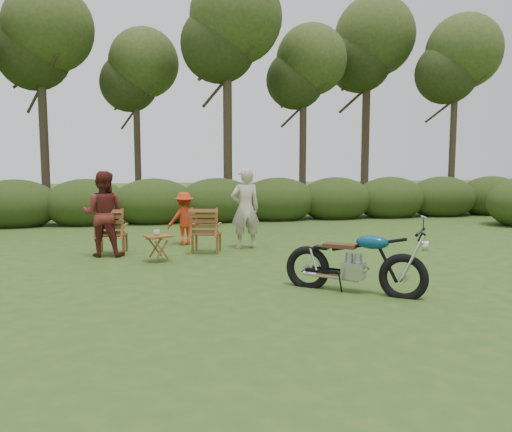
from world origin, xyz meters
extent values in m
plane|color=#2A4B19|center=(0.00, 0.00, 0.00)|extent=(80.00, 80.00, 0.00)
cylinder|color=#33281C|center=(-5.50, 11.10, 3.60)|extent=(0.28, 0.28, 7.20)
sphere|color=#2C3E17|center=(-5.50, 11.10, 5.84)|extent=(2.88, 2.88, 2.88)
cylinder|color=#33281C|center=(-2.50, 12.20, 3.15)|extent=(0.24, 0.24, 6.30)
sphere|color=#2C3E17|center=(-2.50, 12.20, 5.11)|extent=(2.52, 2.52, 2.52)
cylinder|color=#33281C|center=(0.50, 10.00, 3.83)|extent=(0.30, 0.30, 7.65)
sphere|color=#2C3E17|center=(0.50, 10.00, 6.21)|extent=(3.06, 3.06, 3.06)
cylinder|color=#33281C|center=(3.50, 11.10, 3.24)|extent=(0.26, 0.26, 6.48)
sphere|color=#2C3E17|center=(3.50, 11.10, 5.26)|extent=(2.59, 2.59, 2.59)
cylinder|color=#33281C|center=(6.50, 12.20, 3.96)|extent=(0.32, 0.32, 7.92)
sphere|color=#2C3E17|center=(6.50, 12.20, 6.42)|extent=(3.17, 3.17, 3.17)
cylinder|color=#33281C|center=(9.00, 10.00, 3.42)|extent=(0.24, 0.24, 6.84)
sphere|color=#2C3E17|center=(9.00, 10.00, 5.55)|extent=(2.74, 2.74, 2.74)
ellipsoid|color=#223814|center=(-6.00, 9.00, 0.63)|extent=(2.52, 1.68, 1.51)
ellipsoid|color=#223814|center=(-4.00, 9.00, 0.63)|extent=(2.52, 1.68, 1.51)
ellipsoid|color=#223814|center=(-2.00, 9.00, 0.63)|extent=(2.52, 1.68, 1.51)
ellipsoid|color=#223814|center=(0.00, 9.00, 0.63)|extent=(2.52, 1.68, 1.51)
ellipsoid|color=#223814|center=(2.00, 9.00, 0.63)|extent=(2.52, 1.68, 1.51)
ellipsoid|color=#223814|center=(4.00, 9.00, 0.63)|extent=(2.52, 1.68, 1.51)
ellipsoid|color=#223814|center=(6.00, 9.00, 0.63)|extent=(2.52, 1.68, 1.51)
ellipsoid|color=#223814|center=(8.00, 9.00, 0.63)|extent=(2.52, 1.68, 1.51)
ellipsoid|color=#223814|center=(10.00, 9.00, 0.63)|extent=(2.52, 1.68, 1.51)
imported|color=beige|center=(-2.04, 2.77, 0.56)|extent=(0.16, 0.16, 0.10)
imported|color=#BAAE99|center=(-0.12, 3.85, 0.00)|extent=(0.67, 0.47, 1.76)
imported|color=#5C1F1A|center=(-3.07, 3.56, 0.00)|extent=(0.93, 0.78, 1.71)
imported|color=red|center=(-1.38, 4.61, 0.00)|extent=(0.88, 0.66, 1.21)
camera|label=1|loc=(-2.21, -6.76, 1.88)|focal=35.00mm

